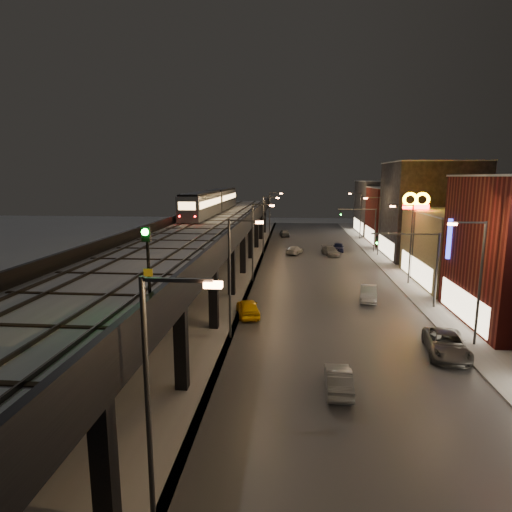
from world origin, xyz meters
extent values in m
plane|color=silver|center=(0.00, 0.00, 0.00)|extent=(220.00, 220.00, 0.00)
cube|color=#46474D|center=(7.50, 35.00, 0.03)|extent=(17.00, 120.00, 0.06)
cube|color=#9FA1A8|center=(17.50, 35.00, 0.07)|extent=(4.00, 120.00, 0.14)
cube|color=#9FA1A8|center=(-6.00, 35.00, 0.03)|extent=(11.00, 120.00, 0.06)
cube|color=black|center=(-6.00, 32.00, 5.80)|extent=(9.00, 100.00, 1.00)
cube|color=black|center=(-2.30, -5.00, 2.65)|extent=(0.70, 0.70, 5.30)
cube|color=black|center=(-9.70, 5.00, 2.65)|extent=(0.70, 0.70, 5.30)
cube|color=black|center=(-2.30, 5.00, 2.65)|extent=(0.70, 0.70, 5.30)
cube|color=black|center=(-6.00, 5.00, 5.15)|extent=(8.00, 0.60, 0.50)
cube|color=black|center=(-9.70, 15.00, 2.65)|extent=(0.70, 0.70, 5.30)
cube|color=black|center=(-2.30, 15.00, 2.65)|extent=(0.70, 0.70, 5.30)
cube|color=black|center=(-6.00, 15.00, 5.15)|extent=(8.00, 0.60, 0.50)
cube|color=black|center=(-9.70, 25.00, 2.65)|extent=(0.70, 0.70, 5.30)
cube|color=black|center=(-2.30, 25.00, 2.65)|extent=(0.70, 0.70, 5.30)
cube|color=black|center=(-6.00, 25.00, 5.15)|extent=(8.00, 0.60, 0.50)
cube|color=black|center=(-9.70, 35.00, 2.65)|extent=(0.70, 0.70, 5.30)
cube|color=black|center=(-2.30, 35.00, 2.65)|extent=(0.70, 0.70, 5.30)
cube|color=black|center=(-6.00, 35.00, 5.15)|extent=(8.00, 0.60, 0.50)
cube|color=black|center=(-9.70, 45.00, 2.65)|extent=(0.70, 0.70, 5.30)
cube|color=black|center=(-2.30, 45.00, 2.65)|extent=(0.70, 0.70, 5.30)
cube|color=black|center=(-6.00, 45.00, 5.15)|extent=(8.00, 0.60, 0.50)
cube|color=black|center=(-9.70, 55.00, 2.65)|extent=(0.70, 0.70, 5.30)
cube|color=black|center=(-2.30, 55.00, 2.65)|extent=(0.70, 0.70, 5.30)
cube|color=black|center=(-6.00, 55.00, 5.15)|extent=(8.00, 0.60, 0.50)
cube|color=black|center=(-9.70, 65.00, 2.65)|extent=(0.70, 0.70, 5.30)
cube|color=black|center=(-2.30, 65.00, 2.65)|extent=(0.70, 0.70, 5.30)
cube|color=black|center=(-6.00, 65.00, 5.15)|extent=(8.00, 0.60, 0.50)
cube|color=black|center=(-9.70, 75.00, 2.65)|extent=(0.70, 0.70, 5.30)
cube|color=black|center=(-2.30, 75.00, 2.65)|extent=(0.70, 0.70, 5.30)
cube|color=black|center=(-6.00, 75.00, 5.15)|extent=(8.00, 0.60, 0.50)
cube|color=#B2B7C1|center=(-6.00, 32.00, 6.38)|extent=(8.40, 100.00, 0.16)
cube|color=#332D28|center=(-9.22, 32.00, 6.54)|extent=(0.08, 98.00, 0.16)
cube|color=#332D28|center=(-7.78, 32.00, 6.54)|extent=(0.08, 98.00, 0.16)
cube|color=#332D28|center=(-4.72, 32.00, 6.54)|extent=(0.08, 98.00, 0.16)
cube|color=#332D28|center=(-3.28, 32.00, 6.54)|extent=(0.08, 98.00, 0.16)
cube|color=black|center=(-6.00, 2.00, 6.49)|extent=(7.80, 0.24, 0.06)
cube|color=black|center=(-6.00, 18.00, 6.49)|extent=(7.80, 0.24, 0.06)
cube|color=black|center=(-6.00, 34.00, 6.49)|extent=(7.80, 0.24, 0.06)
cube|color=black|center=(-6.00, 50.00, 6.49)|extent=(7.80, 0.24, 0.06)
cube|color=black|center=(-6.00, 66.00, 6.49)|extent=(7.80, 0.24, 0.06)
cube|color=black|center=(-1.65, 32.00, 6.85)|extent=(0.30, 100.00, 1.10)
cube|color=black|center=(-10.35, 32.00, 6.85)|extent=(0.30, 100.00, 1.10)
cube|color=beige|center=(17.95, 18.00, 1.60)|extent=(0.10, 9.60, 2.40)
cube|color=olive|center=(24.00, 32.00, 4.00)|extent=(12.00, 15.00, 8.00)
cube|color=beige|center=(17.95, 32.00, 1.60)|extent=(0.10, 12.00, 2.40)
cube|color=#B2B7C1|center=(24.00, 32.00, 8.08)|extent=(12.20, 15.20, 0.16)
cube|color=#222229|center=(24.00, 48.00, 7.00)|extent=(12.00, 13.00, 14.00)
cube|color=beige|center=(17.95, 48.00, 1.60)|extent=(0.10, 10.40, 2.40)
cube|color=#B2B7C1|center=(24.00, 48.00, 14.08)|extent=(12.20, 13.20, 0.16)
cube|color=#5E1D16|center=(24.00, 62.00, 5.00)|extent=(12.00, 12.00, 10.00)
cube|color=beige|center=(17.95, 62.00, 1.60)|extent=(0.10, 9.60, 2.40)
cube|color=#B2B7C1|center=(24.00, 62.00, 10.08)|extent=(12.20, 12.20, 0.16)
cube|color=#3B3B3E|center=(24.00, 76.00, 5.50)|extent=(12.00, 16.00, 11.00)
cube|color=beige|center=(17.95, 76.00, 1.60)|extent=(0.10, 12.80, 2.40)
cube|color=#B2B7C1|center=(24.00, 76.00, 11.08)|extent=(12.20, 16.20, 0.16)
cylinder|color=#38383A|center=(-0.70, -5.00, 4.50)|extent=(0.18, 0.18, 9.00)
cube|color=#38383A|center=(0.40, -5.00, 8.90)|extent=(2.20, 0.12, 0.12)
cube|color=#EA874E|center=(1.50, -5.00, 8.78)|extent=(0.55, 0.28, 0.18)
cylinder|color=#38383A|center=(-0.70, 13.00, 4.50)|extent=(0.18, 0.18, 9.00)
cube|color=#38383A|center=(0.40, 13.00, 8.90)|extent=(2.20, 0.12, 0.12)
cube|color=#EA874E|center=(1.50, 13.00, 8.78)|extent=(0.55, 0.28, 0.18)
cylinder|color=#38383A|center=(17.00, 13.00, 4.50)|extent=(0.18, 0.18, 9.00)
cube|color=#38383A|center=(15.90, 13.00, 8.90)|extent=(2.20, 0.12, 0.12)
cube|color=#EA874E|center=(14.80, 13.00, 8.78)|extent=(0.55, 0.28, 0.18)
cylinder|color=#38383A|center=(-0.70, 31.00, 4.50)|extent=(0.18, 0.18, 9.00)
cube|color=#38383A|center=(0.40, 31.00, 8.90)|extent=(2.20, 0.12, 0.12)
cube|color=#EA874E|center=(1.50, 31.00, 8.78)|extent=(0.55, 0.28, 0.18)
cylinder|color=#38383A|center=(17.00, 31.00, 4.50)|extent=(0.18, 0.18, 9.00)
cube|color=#38383A|center=(15.90, 31.00, 8.90)|extent=(2.20, 0.12, 0.12)
cube|color=#EA874E|center=(14.80, 31.00, 8.78)|extent=(0.55, 0.28, 0.18)
cylinder|color=#38383A|center=(-0.70, 49.00, 4.50)|extent=(0.18, 0.18, 9.00)
cube|color=#38383A|center=(0.40, 49.00, 8.90)|extent=(2.20, 0.12, 0.12)
cube|color=#EA874E|center=(1.50, 49.00, 8.78)|extent=(0.55, 0.28, 0.18)
cylinder|color=#38383A|center=(17.00, 49.00, 4.50)|extent=(0.18, 0.18, 9.00)
cube|color=#38383A|center=(15.90, 49.00, 8.90)|extent=(2.20, 0.12, 0.12)
cube|color=#EA874E|center=(14.80, 49.00, 8.78)|extent=(0.55, 0.28, 0.18)
cylinder|color=#38383A|center=(-0.70, 67.00, 4.50)|extent=(0.18, 0.18, 9.00)
cube|color=#38383A|center=(0.40, 67.00, 8.90)|extent=(2.20, 0.12, 0.12)
cube|color=#EA874E|center=(1.50, 67.00, 8.78)|extent=(0.55, 0.28, 0.18)
cylinder|color=#38383A|center=(17.00, 67.00, 4.50)|extent=(0.18, 0.18, 9.00)
cube|color=#38383A|center=(15.90, 67.00, 8.90)|extent=(2.20, 0.12, 0.12)
cube|color=#EA874E|center=(14.80, 67.00, 8.78)|extent=(0.55, 0.28, 0.18)
cylinder|color=#38383A|center=(17.00, 22.00, 3.50)|extent=(0.20, 0.20, 7.00)
cube|color=#38383A|center=(14.00, 22.00, 6.90)|extent=(6.00, 0.12, 0.12)
imported|color=black|center=(11.50, 22.00, 6.40)|extent=(0.20, 0.16, 1.00)
sphere|color=#0CFF26|center=(11.50, 21.85, 6.15)|extent=(0.18, 0.18, 0.18)
cylinder|color=#38383A|center=(17.00, 52.00, 3.50)|extent=(0.20, 0.20, 7.00)
cube|color=#38383A|center=(14.00, 52.00, 6.90)|extent=(6.00, 0.12, 0.12)
imported|color=black|center=(11.50, 52.00, 6.40)|extent=(0.20, 0.16, 1.00)
sphere|color=#0CFF26|center=(11.50, 51.85, 6.15)|extent=(0.18, 0.18, 0.18)
cube|color=gray|center=(-8.50, 40.13, 8.16)|extent=(2.71, 16.34, 3.08)
cube|color=black|center=(-8.50, 40.13, 9.82)|extent=(2.43, 15.87, 0.23)
cube|color=#E2B36C|center=(-9.86, 40.13, 8.58)|extent=(0.05, 14.94, 0.84)
cube|color=#E2B36C|center=(-7.14, 40.13, 8.58)|extent=(0.05, 14.94, 0.84)
cube|color=gray|center=(-8.50, 57.08, 8.16)|extent=(2.71, 16.34, 3.08)
cube|color=black|center=(-8.50, 57.08, 9.82)|extent=(2.43, 15.87, 0.23)
cube|color=#E2B36C|center=(-9.86, 57.08, 8.58)|extent=(0.05, 14.94, 0.84)
cube|color=#E2B36C|center=(-7.14, 57.08, 8.58)|extent=(0.05, 14.94, 0.84)
cube|color=#E2B36C|center=(-8.50, 31.95, 8.63)|extent=(2.05, 0.05, 0.93)
sphere|color=#FF0C0C|center=(-9.43, 31.93, 7.41)|extent=(0.19, 0.19, 0.19)
sphere|color=#FF0C0C|center=(-7.57, 31.93, 7.41)|extent=(0.19, 0.19, 0.19)
cylinder|color=black|center=(-2.10, -0.33, 8.28)|extent=(0.13, 0.13, 3.32)
cube|color=black|center=(-2.10, -0.45, 9.66)|extent=(0.35, 0.20, 0.61)
sphere|color=#0CFF26|center=(-2.10, -0.57, 9.77)|extent=(0.29, 0.29, 0.29)
cube|color=yellow|center=(-2.10, -0.43, 8.06)|extent=(0.39, 0.04, 0.33)
imported|color=yellow|center=(0.10, 18.12, 0.75)|extent=(2.72, 4.71, 1.51)
imported|color=gray|center=(6.57, 5.45, 0.67)|extent=(1.52, 4.11, 1.34)
imported|color=silver|center=(4.19, 49.05, 0.63)|extent=(3.04, 4.71, 1.27)
imported|color=slate|center=(2.25, 69.18, 0.75)|extent=(2.32, 4.58, 1.49)
imported|color=silver|center=(11.33, 23.85, 0.72)|extent=(2.20, 4.57, 1.45)
imported|color=#4A4B4D|center=(14.37, 11.08, 0.77)|extent=(3.34, 5.84, 1.54)
imported|color=gray|center=(9.74, 48.32, 0.68)|extent=(2.89, 5.01, 1.37)
imported|color=#14163D|center=(11.32, 52.07, 0.72)|extent=(2.18, 4.41, 1.44)
cylinder|color=#38383A|center=(18.00, 33.62, 4.13)|extent=(0.24, 0.24, 8.26)
cube|color=#FF0C0C|center=(18.00, 33.62, 8.57)|extent=(2.89, 0.25, 0.52)
torus|color=#EBAE04|center=(17.33, 33.62, 9.39)|extent=(1.70, 0.56, 1.67)
torus|color=#EBAE04|center=(18.67, 33.62, 9.39)|extent=(1.70, 0.56, 1.67)
cylinder|color=#38383A|center=(18.50, 21.89, 2.50)|extent=(0.28, 0.28, 5.00)
cube|color=blue|center=(18.50, 21.89, 6.50)|extent=(1.60, 0.35, 3.60)
camera|label=1|loc=(3.85, -17.29, 11.97)|focal=30.00mm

